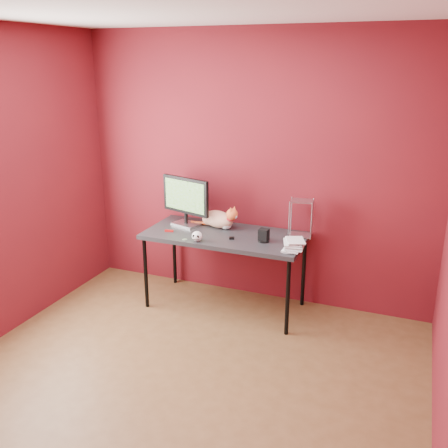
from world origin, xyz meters
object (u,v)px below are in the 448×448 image
at_px(cat, 218,219).
at_px(speaker, 264,236).
at_px(desk, 225,239).
at_px(book_stack, 288,193).
at_px(skull_mug, 197,236).
at_px(monitor, 186,199).

distance_m(cat, speaker, 0.58).
height_order(desk, speaker, speaker).
bearing_deg(book_stack, cat, 156.59).
bearing_deg(speaker, skull_mug, -153.63).
bearing_deg(skull_mug, desk, 54.21).
bearing_deg(monitor, desk, 3.77).
distance_m(desk, speaker, 0.42).
xyz_separation_m(cat, book_stack, (0.76, -0.33, 0.42)).
relative_size(skull_mug, book_stack, 0.10).
distance_m(desk, skull_mug, 0.34).
relative_size(monitor, book_stack, 0.54).
height_order(speaker, book_stack, book_stack).
height_order(desk, cat, cat).
height_order(monitor, speaker, monitor).
bearing_deg(book_stack, monitor, 165.77).
bearing_deg(speaker, monitor, 174.07).
distance_m(desk, cat, 0.24).
bearing_deg(desk, skull_mug, -118.74).
bearing_deg(monitor, speaker, 4.86).
xyz_separation_m(desk, book_stack, (0.63, -0.18, 0.55)).
bearing_deg(speaker, desk, 175.30).
distance_m(cat, skull_mug, 0.44).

